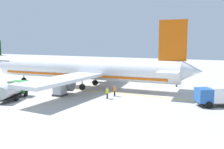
# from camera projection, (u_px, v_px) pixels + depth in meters

# --- Properties ---
(airliner_foreground) EXTENTS (34.58, 41.74, 11.90)m
(airliner_foreground) POSITION_uv_depth(u_px,v_px,m) (84.00, 69.00, 45.94)
(airliner_foreground) COLOR white
(airliner_foreground) RESTS_ON ground
(service_truck_baggage) EXTENTS (6.77, 4.14, 2.40)m
(service_truck_baggage) POSITION_uv_depth(u_px,v_px,m) (13.00, 90.00, 36.51)
(service_truck_baggage) COLOR #338C3F
(service_truck_baggage) RESTS_ON ground
(service_truck_catering) EXTENTS (5.28, 6.93, 2.56)m
(service_truck_catering) POSITION_uv_depth(u_px,v_px,m) (222.00, 95.00, 32.56)
(service_truck_catering) COLOR #2659A5
(service_truck_catering) RESTS_ON ground
(cargo_container_near) EXTENTS (1.83, 1.83, 1.93)m
(cargo_container_near) POSITION_uv_depth(u_px,v_px,m) (60.00, 90.00, 38.92)
(cargo_container_near) COLOR #333338
(cargo_container_near) RESTS_ON ground
(crew_marshaller) EXTENTS (0.63, 0.28, 1.64)m
(crew_marshaller) POSITION_uv_depth(u_px,v_px,m) (115.00, 90.00, 38.53)
(crew_marshaller) COLOR #191E33
(crew_marshaller) RESTS_ON ground
(crew_loader_left) EXTENTS (0.50, 0.47, 1.69)m
(crew_loader_left) POSITION_uv_depth(u_px,v_px,m) (177.00, 82.00, 46.80)
(crew_loader_left) COLOR #191E33
(crew_loader_left) RESTS_ON ground
(crew_loader_right) EXTENTS (0.63, 0.26, 1.68)m
(crew_loader_right) POSITION_uv_depth(u_px,v_px,m) (107.00, 92.00, 36.88)
(crew_loader_right) COLOR #191E33
(crew_loader_right) RESTS_ON ground
(apron_guide_line) EXTENTS (0.30, 60.00, 0.01)m
(apron_guide_line) POSITION_uv_depth(u_px,v_px,m) (100.00, 91.00, 42.47)
(apron_guide_line) COLOR yellow
(apron_guide_line) RESTS_ON ground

